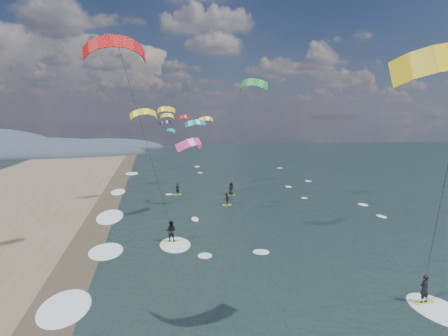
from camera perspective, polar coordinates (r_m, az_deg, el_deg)
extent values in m
cube|color=#382D23|center=(28.27, -22.45, -15.34)|extent=(3.00, 240.00, 0.00)
ellipsoid|color=#3D4756|center=(120.79, -27.17, 1.77)|extent=(64.00, 24.00, 10.00)
ellipsoid|color=#3D4756|center=(136.83, -17.59, 2.86)|extent=(40.00, 18.00, 7.00)
cube|color=#B4E328|center=(26.04, 28.09, -17.67)|extent=(1.37, 0.41, 0.06)
imported|color=black|center=(25.69, 28.22, -15.90)|extent=(0.67, 0.49, 1.69)
ellipsoid|color=white|center=(25.69, 29.81, -18.22)|extent=(2.60, 4.20, 0.12)
cylinder|color=black|center=(20.46, 30.28, -3.60)|extent=(0.02, 0.02, 13.77)
cube|color=#B4E328|center=(33.66, -8.06, -11.01)|extent=(1.44, 0.44, 0.07)
imported|color=black|center=(33.37, -8.09, -9.46)|extent=(1.07, 0.95, 1.83)
ellipsoid|color=white|center=(32.93, -7.45, -11.49)|extent=(2.60, 4.20, 0.12)
cylinder|color=black|center=(28.95, -11.52, 3.00)|extent=(0.02, 0.02, 15.98)
cube|color=#B4E328|center=(46.65, 0.45, -5.62)|extent=(1.10, 0.35, 0.05)
imported|color=black|center=(46.47, 0.45, -4.67)|extent=(1.05, 1.13, 1.53)
cube|color=#B4E328|center=(52.55, 1.09, -4.09)|extent=(1.10, 0.35, 0.05)
imported|color=black|center=(52.38, 1.09, -3.12)|extent=(0.99, 1.03, 1.77)
cube|color=#B4E328|center=(53.20, -7.10, -4.01)|extent=(1.10, 0.35, 0.05)
imported|color=black|center=(53.04, -7.12, -3.14)|extent=(0.69, 0.65, 1.59)
ellipsoid|color=white|center=(24.48, -21.47, -19.04)|extent=(2.40, 5.40, 0.11)
ellipsoid|color=white|center=(32.67, -18.60, -12.00)|extent=(2.40, 5.40, 0.11)
ellipsoid|color=white|center=(43.12, -16.70, -7.10)|extent=(2.40, 5.40, 0.11)
ellipsoid|color=white|center=(56.72, -15.34, -3.51)|extent=(2.40, 5.40, 0.11)
ellipsoid|color=white|center=(74.43, -14.33, -0.84)|extent=(2.40, 5.40, 0.11)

